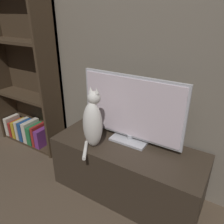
% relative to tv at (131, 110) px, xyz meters
% --- Properties ---
extents(wall_back, '(4.80, 0.05, 2.60)m').
position_rel_tv_xyz_m(wall_back, '(0.02, 0.20, 0.55)').
color(wall_back, '#756B5B').
rests_on(wall_back, ground_plane).
extents(tv_stand, '(1.24, 0.50, 0.47)m').
position_rel_tv_xyz_m(tv_stand, '(0.02, -0.09, -0.52)').
color(tv_stand, '#33281E').
rests_on(tv_stand, ground_plane).
extents(tv, '(0.86, 0.18, 0.56)m').
position_rel_tv_xyz_m(tv, '(0.00, 0.00, 0.00)').
color(tv, '#B7B7BC').
rests_on(tv, tv_stand).
extents(cat, '(0.16, 0.29, 0.49)m').
position_rel_tv_xyz_m(cat, '(-0.22, -0.22, -0.07)').
color(cat, silver).
rests_on(cat, tv_stand).
extents(bookshelf, '(0.86, 0.28, 1.79)m').
position_rel_tv_xyz_m(bookshelf, '(-1.34, 0.07, 0.01)').
color(bookshelf, '#3D2D1E').
rests_on(bookshelf, ground_plane).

